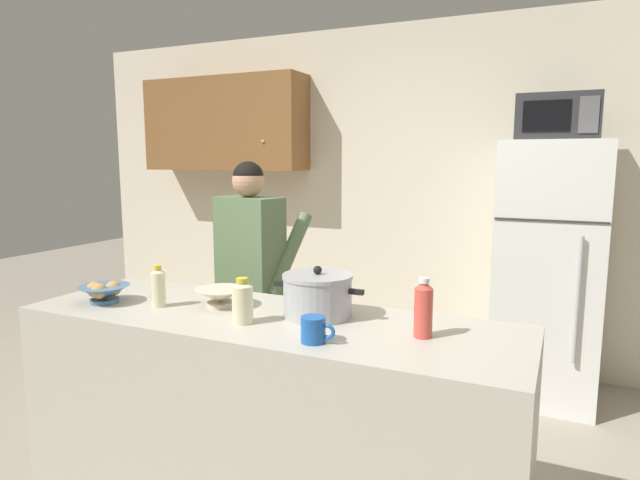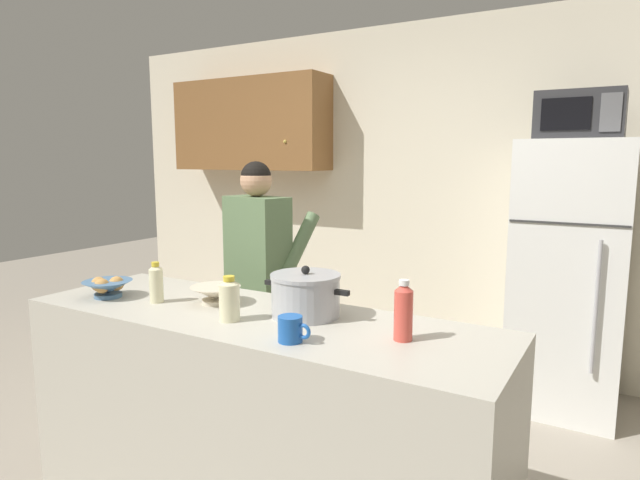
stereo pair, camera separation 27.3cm
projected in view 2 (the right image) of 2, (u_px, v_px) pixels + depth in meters
back_wall_unit at (399, 181)px, 4.29m from camera, size 6.00×0.48×2.60m
kitchen_island at (257, 416)px, 2.37m from camera, size 2.15×0.68×0.92m
refrigerator at (569, 277)px, 3.37m from camera, size 0.64×0.68×1.69m
microwave at (580, 116)px, 3.20m from camera, size 0.48×0.37×0.28m
person_near_pot at (259, 264)px, 3.17m from camera, size 0.55×0.49×1.56m
cooking_pot at (306, 295)px, 2.26m from camera, size 0.41×0.30×0.22m
coffee_mug at (291, 329)px, 1.95m from camera, size 0.13×0.09×0.10m
bread_bowl at (107, 287)px, 2.58m from camera, size 0.23×0.23×0.10m
empty_bowl at (216, 294)px, 2.47m from camera, size 0.23×0.23×0.08m
bottle_near_edge at (156, 283)px, 2.48m from camera, size 0.06×0.06×0.19m
bottle_mid_counter at (403, 311)px, 1.96m from camera, size 0.07×0.07×0.23m
bottle_far_corner at (229, 299)px, 2.20m from camera, size 0.08×0.08×0.19m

